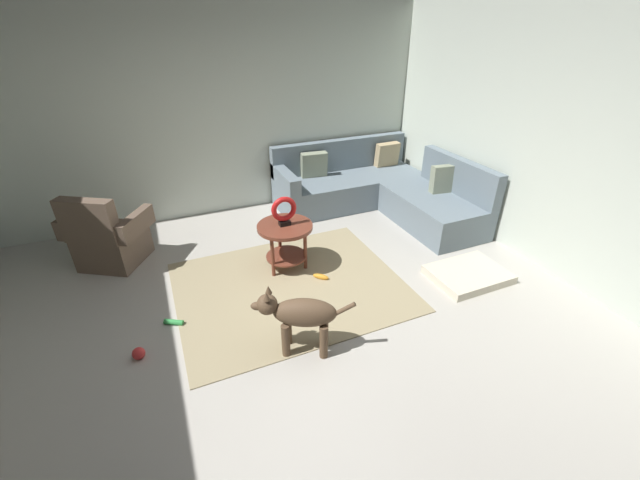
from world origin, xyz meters
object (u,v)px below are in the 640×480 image
at_px(armchair, 108,239).
at_px(dog_toy_bone, 321,277).
at_px(torus_sculpture, 284,210).
at_px(sectional_couch, 378,191).
at_px(side_table, 285,235).
at_px(dog_bed_mat, 468,274).
at_px(dog_toy_ball, 139,353).
at_px(dog, 299,315).
at_px(dog_toy_rope, 174,322).

distance_m(armchair, dog_toy_bone, 2.42).
distance_m(armchair, torus_sculpture, 2.03).
height_order(sectional_couch, side_table, sectional_couch).
distance_m(dog_bed_mat, dog_toy_ball, 3.32).
bearing_deg(sectional_couch, side_table, -151.56).
distance_m(dog_toy_ball, dog_toy_bone, 1.89).
distance_m(side_table, dog, 1.29).
height_order(armchair, side_table, armchair).
bearing_deg(torus_sculpture, dog_toy_rope, -158.99).
relative_size(sectional_couch, side_table, 3.75).
bearing_deg(dog_toy_rope, dog_toy_bone, 4.56).
xyz_separation_m(sectional_couch, side_table, (-1.75, -0.95, 0.12)).
distance_m(armchair, dog_toy_ball, 1.72).
height_order(dog_toy_ball, dog_toy_bone, dog_toy_ball).
bearing_deg(dog_toy_bone, armchair, 148.77).
bearing_deg(dog_bed_mat, torus_sculpture, 150.43).
bearing_deg(dog_bed_mat, armchair, 152.16).
bearing_deg(dog_toy_ball, dog_bed_mat, -3.05).
distance_m(armchair, dog_bed_mat, 4.00).
distance_m(sectional_couch, side_table, 2.00).
height_order(armchair, dog, armchair).
xyz_separation_m(dog_toy_ball, dog_toy_rope, (0.31, 0.32, -0.03)).
xyz_separation_m(dog_bed_mat, dog_toy_rope, (-3.01, 0.50, -0.02)).
height_order(dog_toy_rope, dog_toy_bone, dog_toy_bone).
bearing_deg(sectional_couch, dog_toy_ball, -152.18).
bearing_deg(torus_sculpture, armchair, 153.90).
distance_m(torus_sculpture, dog_bed_mat, 2.11).
bearing_deg(dog, side_table, 12.00).
bearing_deg(armchair, sectional_couch, 32.73).
xyz_separation_m(side_table, torus_sculpture, (-0.00, -0.00, 0.29)).
distance_m(dog_toy_rope, dog_toy_bone, 1.54).
relative_size(sectional_couch, dog_toy_ball, 21.63).
relative_size(dog_bed_mat, dog, 1.02).
distance_m(torus_sculpture, dog_toy_ball, 1.89).
distance_m(sectional_couch, dog_bed_mat, 1.95).
height_order(sectional_couch, dog, sectional_couch).
height_order(sectional_couch, dog_toy_bone, sectional_couch).
xyz_separation_m(side_table, dog_bed_mat, (1.74, -0.99, -0.37)).
bearing_deg(torus_sculpture, sectional_couch, 28.44).
height_order(sectional_couch, armchair, same).
distance_m(sectional_couch, dog_toy_rope, 3.36).
xyz_separation_m(armchair, dog_toy_bone, (2.05, -1.24, -0.29)).
xyz_separation_m(torus_sculpture, dog_toy_bone, (0.26, -0.37, -0.68)).
bearing_deg(side_table, dog, -104.11).
height_order(torus_sculpture, dog_bed_mat, torus_sculpture).
bearing_deg(side_table, dog_toy_rope, -158.99).
bearing_deg(dog_toy_bone, dog_toy_rope, -175.44).
bearing_deg(dog_bed_mat, dog_toy_ball, 176.95).
bearing_deg(torus_sculpture, dog_toy_ball, -152.87).
bearing_deg(dog_bed_mat, sectional_couch, 89.64).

